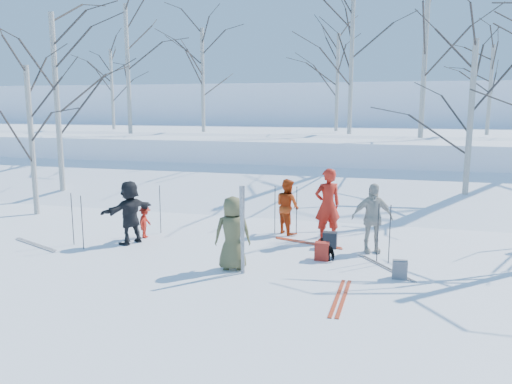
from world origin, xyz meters
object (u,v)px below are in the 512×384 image
(skier_olive_center, at_px, (232,233))
(backpack_dark, at_px, (330,240))
(skier_redor_behind, at_px, (287,206))
(skier_grey_west, at_px, (130,212))
(backpack_red, at_px, (322,251))
(backpack_grey, at_px, (400,270))
(skier_cream_east, at_px, (372,218))
(dog, at_px, (327,250))
(skier_red_north, at_px, (327,205))
(skier_red_seated, at_px, (145,222))

(skier_olive_center, xyz_separation_m, backpack_dark, (1.85, 2.17, -0.60))
(skier_redor_behind, relative_size, skier_grey_west, 0.94)
(skier_redor_behind, bearing_deg, backpack_red, 162.50)
(skier_olive_center, bearing_deg, backpack_grey, 168.49)
(backpack_grey, xyz_separation_m, backpack_dark, (-1.65, 1.87, 0.01))
(skier_redor_behind, bearing_deg, skier_cream_east, -165.41)
(skier_grey_west, relative_size, backpack_red, 3.89)
(skier_olive_center, bearing_deg, skier_redor_behind, -115.71)
(skier_redor_behind, bearing_deg, backpack_grey, 177.19)
(skier_cream_east, bearing_deg, dog, -154.11)
(skier_red_north, distance_m, skier_red_seated, 4.86)
(skier_redor_behind, xyz_separation_m, backpack_red, (1.25, -2.17, -0.55))
(skier_red_seated, distance_m, skier_grey_west, 0.71)
(skier_red_north, relative_size, backpack_red, 4.57)
(skier_grey_west, distance_m, backpack_grey, 6.75)
(skier_red_seated, bearing_deg, backpack_red, -102.05)
(skier_olive_center, xyz_separation_m, skier_red_north, (1.70, 2.79, 0.16))
(skier_cream_east, bearing_deg, skier_red_north, 132.27)
(skier_olive_center, bearing_deg, skier_red_seated, -47.94)
(backpack_grey, bearing_deg, skier_red_north, 125.93)
(skier_red_north, relative_size, backpack_grey, 5.05)
(skier_redor_behind, distance_m, backpack_dark, 1.82)
(backpack_grey, bearing_deg, skier_grey_west, 171.68)
(skier_red_seated, distance_m, backpack_dark, 4.91)
(skier_red_north, relative_size, skier_redor_behind, 1.26)
(backpack_red, distance_m, backpack_grey, 1.90)
(skier_redor_behind, bearing_deg, backpack_dark, -178.10)
(backpack_red, bearing_deg, skier_cream_east, 41.51)
(skier_red_seated, height_order, skier_grey_west, skier_grey_west)
(skier_cream_east, relative_size, skier_grey_west, 1.03)
(dog, relative_size, backpack_red, 1.29)
(dog, distance_m, backpack_red, 0.15)
(skier_redor_behind, xyz_separation_m, skier_red_seated, (-3.59, -1.43, -0.33))
(backpack_grey, bearing_deg, dog, 150.05)
(skier_red_north, relative_size, skier_grey_west, 1.17)
(backpack_red, height_order, backpack_grey, backpack_red)
(skier_redor_behind, bearing_deg, dog, 165.86)
(skier_cream_east, bearing_deg, skier_grey_west, 171.61)
(skier_grey_west, height_order, backpack_dark, skier_grey_west)
(backpack_red, bearing_deg, skier_redor_behind, 119.94)
(dog, bearing_deg, skier_cream_east, 169.02)
(backpack_grey, bearing_deg, skier_red_seated, 166.56)
(skier_redor_behind, relative_size, backpack_red, 3.64)
(skier_grey_west, height_order, dog, skier_grey_west)
(skier_red_seated, bearing_deg, backpack_dark, -89.78)
(backpack_red, height_order, backpack_dark, backpack_red)
(skier_grey_west, bearing_deg, skier_olive_center, 92.86)
(skier_olive_center, relative_size, backpack_grey, 4.22)
(skier_olive_center, relative_size, skier_red_north, 0.83)
(skier_olive_center, height_order, skier_red_seated, skier_olive_center)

